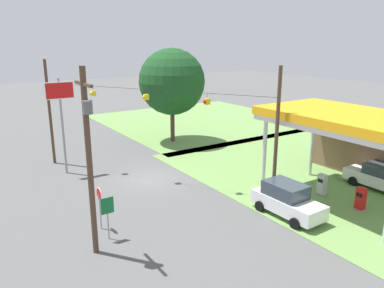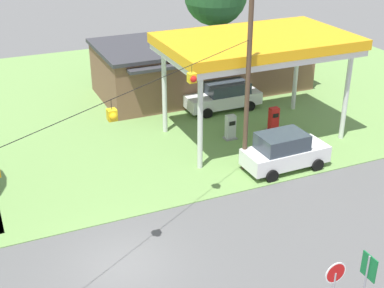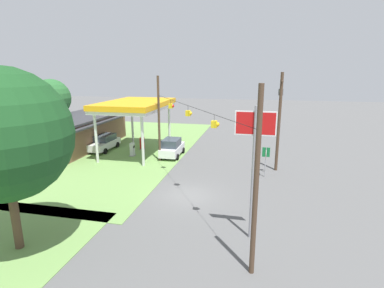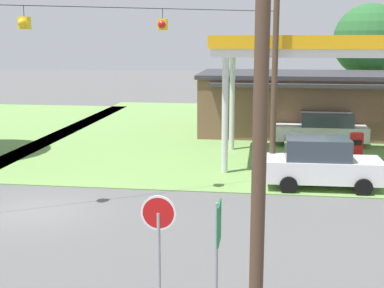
{
  "view_description": "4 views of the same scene",
  "coord_description": "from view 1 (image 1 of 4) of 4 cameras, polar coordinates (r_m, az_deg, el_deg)",
  "views": [
    {
      "loc": [
        24.33,
        -12.01,
        10.24
      ],
      "look_at": [
        2.09,
        2.59,
        2.92
      ],
      "focal_mm": 35.0,
      "sensor_mm": 36.0,
      "label": 1
    },
    {
      "loc": [
        -4.27,
        -16.52,
        13.35
      ],
      "look_at": [
        4.78,
        4.08,
        2.53
      ],
      "focal_mm": 50.0,
      "sensor_mm": 36.0,
      "label": 2
    },
    {
      "loc": [
        -20.85,
        -4.92,
        9.36
      ],
      "look_at": [
        4.19,
        0.64,
        3.03
      ],
      "focal_mm": 28.0,
      "sensor_mm": 36.0,
      "label": 3
    },
    {
      "loc": [
        7.76,
        -16.82,
        5.89
      ],
      "look_at": [
        5.29,
        1.37,
        2.23
      ],
      "focal_mm": 50.0,
      "sensor_mm": 36.0,
      "label": 4
    }
  ],
  "objects": [
    {
      "name": "ground_plane",
      "position": [
        29.0,
        -6.6,
        -5.41
      ],
      "size": [
        160.0,
        160.0,
        0.0
      ],
      "primitive_type": "plane",
      "color": "#565656"
    },
    {
      "name": "grass_verge_opposite_corner",
      "position": [
        50.15,
        1.46,
        3.62
      ],
      "size": [
        24.0,
        24.0,
        0.04
      ],
      "primitive_type": "cube",
      "color": "#6B934C",
      "rests_on": "ground"
    },
    {
      "name": "gas_station_canopy",
      "position": [
        25.17,
        22.71,
        3.24
      ],
      "size": [
        10.52,
        6.45,
        5.99
      ],
      "color": "silver",
      "rests_on": "ground"
    },
    {
      "name": "fuel_pump_near",
      "position": [
        27.27,
        19.16,
        -5.96
      ],
      "size": [
        0.71,
        0.56,
        1.51
      ],
      "color": "gray",
      "rests_on": "ground"
    },
    {
      "name": "fuel_pump_far",
      "position": [
        25.76,
        24.3,
        -7.76
      ],
      "size": [
        0.71,
        0.56,
        1.51
      ],
      "color": "gray",
      "rests_on": "ground"
    },
    {
      "name": "car_at_pumps_front",
      "position": [
        23.49,
        14.29,
        -8.23
      ],
      "size": [
        4.53,
        2.18,
        2.04
      ],
      "rotation": [
        0.0,
        0.0,
        0.02
      ],
      "color": "white",
      "rests_on": "ground"
    },
    {
      "name": "car_at_pumps_rear",
      "position": [
        29.78,
        27.07,
        -4.56
      ],
      "size": [
        5.01,
        2.12,
        1.85
      ],
      "rotation": [
        0.0,
        0.0,
        3.14
      ],
      "color": "white",
      "rests_on": "ground"
    },
    {
      "name": "stop_sign_roadside",
      "position": [
        21.53,
        -13.93,
        -8.15
      ],
      "size": [
        0.8,
        0.08,
        2.5
      ],
      "rotation": [
        0.0,
        0.0,
        3.14
      ],
      "color": "#99999E",
      "rests_on": "ground"
    },
    {
      "name": "stop_sign_overhead",
      "position": [
        30.54,
        -19.36,
        5.47
      ],
      "size": [
        0.22,
        2.17,
        7.59
      ],
      "color": "gray",
      "rests_on": "ground"
    },
    {
      "name": "route_sign",
      "position": [
        20.4,
        -12.76,
        -9.74
      ],
      "size": [
        0.1,
        0.7,
        2.4
      ],
      "color": "gray",
      "rests_on": "ground"
    },
    {
      "name": "utility_pole_main",
      "position": [
        18.09,
        -15.42,
        -1.5
      ],
      "size": [
        2.2,
        0.44,
        9.21
      ],
      "color": "#4C3828",
      "rests_on": "ground"
    },
    {
      "name": "signal_span_gantry",
      "position": [
        27.68,
        -6.91,
        3.82
      ],
      "size": [
        16.54,
        10.24,
        8.85
      ],
      "color": "#4C3828",
      "rests_on": "ground"
    },
    {
      "name": "tree_west_verge",
      "position": [
        38.57,
        -3.08,
        9.44
      ],
      "size": [
        6.75,
        6.75,
        9.64
      ],
      "color": "#4C3828",
      "rests_on": "ground"
    }
  ]
}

